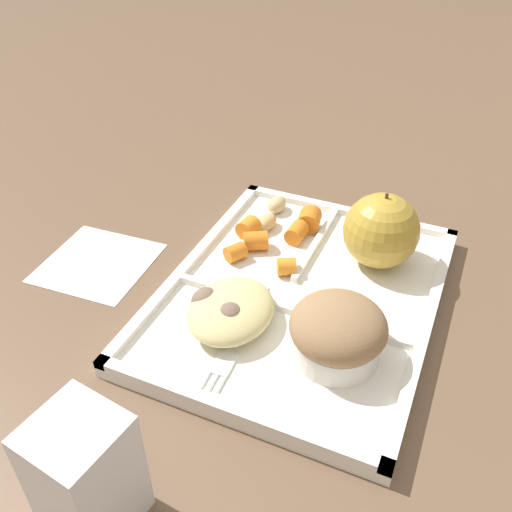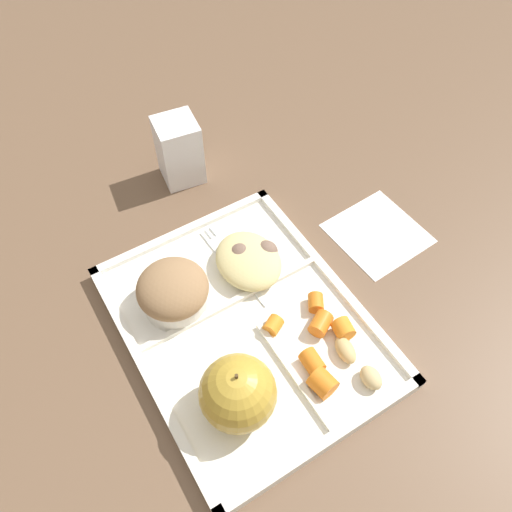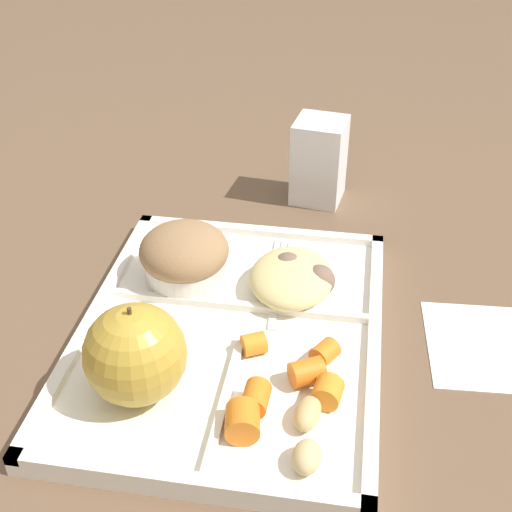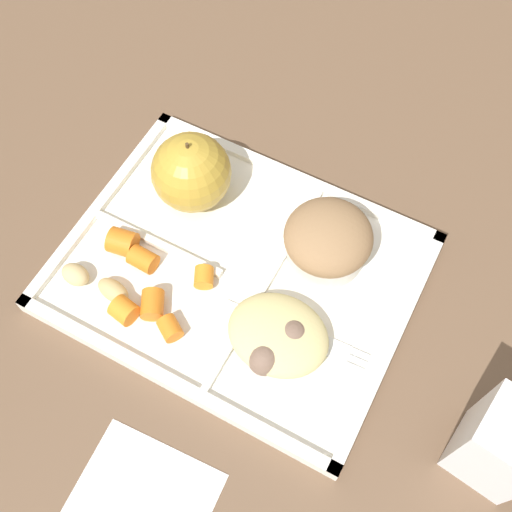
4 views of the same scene
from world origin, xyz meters
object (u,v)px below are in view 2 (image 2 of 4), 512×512
at_px(milk_carton, 179,151).
at_px(lunch_tray, 245,326).
at_px(bran_muffin, 173,292).
at_px(plastic_fork, 230,260).
at_px(green_apple, 238,393).

bearing_deg(milk_carton, lunch_tray, 177.01).
bearing_deg(bran_muffin, plastic_fork, -75.57).
bearing_deg(plastic_fork, green_apple, 153.10).
relative_size(lunch_tray, milk_carton, 3.38).
height_order(lunch_tray, bran_muffin, bran_muffin).
height_order(bran_muffin, plastic_fork, bran_muffin).
bearing_deg(plastic_fork, lunch_tray, 161.34).
bearing_deg(lunch_tray, milk_carton, -11.07).
distance_m(plastic_fork, milk_carton, 0.20).
height_order(green_apple, milk_carton, milk_carton).
bearing_deg(bran_muffin, lunch_tray, -139.88).
height_order(bran_muffin, milk_carton, milk_carton).
relative_size(bran_muffin, milk_carton, 0.86).
height_order(green_apple, bran_muffin, green_apple).
distance_m(lunch_tray, bran_muffin, 0.10).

